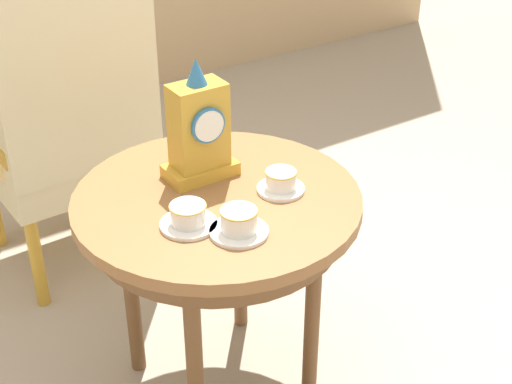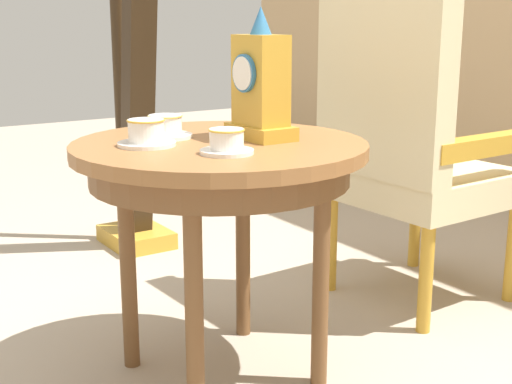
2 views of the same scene
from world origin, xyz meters
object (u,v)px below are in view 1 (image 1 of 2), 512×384
object	(u,v)px
teacup_center	(281,182)
teacup_right	(239,223)
teacup_left	(188,217)
armchair	(69,120)
side_table	(217,219)
mantel_clock	(199,131)

from	to	relation	value
teacup_center	teacup_right	bearing A→B (deg)	-151.16
teacup_left	teacup_right	size ratio (longest dim) A/B	0.98
armchair	teacup_center	bearing A→B (deg)	-72.86
side_table	mantel_clock	size ratio (longest dim) A/B	2.26
side_table	mantel_clock	xyz separation A→B (m)	(0.02, 0.11, 0.21)
teacup_left	armchair	distance (m)	0.87
side_table	teacup_left	size ratio (longest dim) A/B	5.36
teacup_right	side_table	bearing A→B (deg)	75.70
teacup_right	armchair	size ratio (longest dim) A/B	0.13
teacup_right	mantel_clock	size ratio (longest dim) A/B	0.43
teacup_left	armchair	size ratio (longest dim) A/B	0.12
mantel_clock	armchair	xyz separation A→B (m)	(-0.13, 0.66, -0.19)
side_table	armchair	bearing A→B (deg)	98.00
armchair	side_table	bearing A→B (deg)	-82.00
side_table	teacup_right	distance (m)	0.22
teacup_right	mantel_clock	distance (m)	0.32
teacup_left	mantel_clock	size ratio (longest dim) A/B	0.42
mantel_clock	teacup_right	bearing A→B (deg)	-102.32
teacup_left	teacup_right	bearing A→B (deg)	-48.11
mantel_clock	armchair	size ratio (longest dim) A/B	0.29
teacup_right	teacup_center	world-z (taller)	teacup_right
mantel_clock	armchair	distance (m)	0.70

